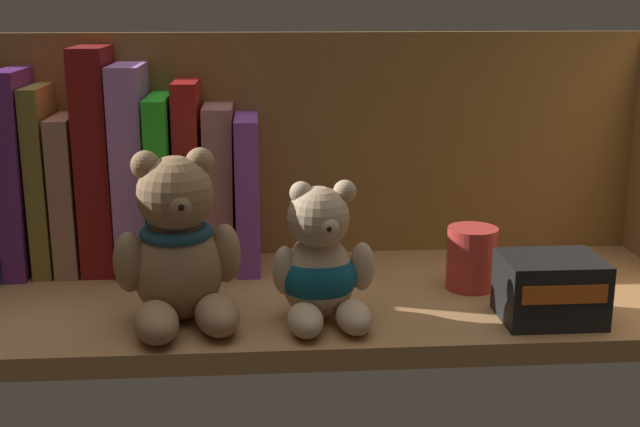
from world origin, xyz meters
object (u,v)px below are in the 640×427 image
book_3 (47,177)px  book_5 (100,158)px  teddy_bear_smaller (324,267)px  book_4 (72,191)px  book_2 (23,170)px  book_9 (220,185)px  small_product_box (550,289)px  book_8 (190,173)px  teddy_bear_larger (178,251)px  book_10 (248,189)px  book_1 (0,183)px  pillar_candle (472,258)px  book_7 (165,180)px  book_6 (135,166)px

book_3 → book_5: (5.58, 0.00, 1.93)cm
book_3 → teddy_bear_smaller: bearing=-32.2°
book_4 → teddy_bear_smaller: 30.90cm
book_5 → book_4: bearing=180.0°
book_2 → teddy_bear_smaller: book_2 is taller
book_9 → small_product_box: (29.85, -18.81, -5.65)cm
book_5 → book_8: size_ratio=1.18×
book_2 → teddy_bear_larger: (17.43, -16.93, -3.92)cm
book_5 → book_10: (15.34, -0.00, -3.55)cm
book_1 → book_10: bearing=-0.0°
book_2 → book_5: 8.05cm
pillar_candle → book_5: bearing=164.6°
book_3 → small_product_box: 51.78cm
book_9 → small_product_box: bearing=-32.2°
book_2 → book_3: (2.40, -0.00, -0.85)cm
book_7 → book_9: 5.79cm
book_5 → book_6: bearing=0.0°
book_3 → book_9: (17.91, 0.00, -1.10)cm
book_3 → book_7: 12.17cm
book_7 → book_9: (5.75, 0.00, -0.60)cm
book_7 → book_9: size_ratio=1.07×
book_2 → book_8: book_2 is taller
book_2 → teddy_bear_larger: bearing=-44.2°
book_6 → teddy_bear_larger: bearing=-70.9°
book_4 → book_8: bearing=0.0°
book_1 → small_product_box: size_ratio=2.09×
small_product_box → book_1: bearing=160.3°
book_6 → small_product_box: size_ratio=2.46×
book_4 → small_product_box: size_ratio=1.87×
book_4 → book_8: book_8 is taller
book_7 → book_5: bearing=180.0°
book_8 → book_7: bearing=180.0°
book_5 → teddy_bear_smaller: size_ratio=1.83×
book_6 → book_9: 9.01cm
book_6 → book_9: book_6 is taller
book_10 → book_3: bearing=180.0°
book_3 → book_7: bearing=0.0°
book_4 → book_5: book_5 is taller
book_7 → book_10: book_7 is taller
small_product_box → book_3: bearing=158.5°
pillar_candle → book_9: bearing=157.6°
book_1 → book_9: (22.79, -0.00, -0.54)cm
book_1 → book_2: 2.85cm
book_10 → small_product_box: (26.85, -18.81, -5.14)cm
book_3 → book_8: 14.83cm
book_1 → book_5: size_ratio=0.79×
book_6 → small_product_box: 43.64cm
book_1 → book_4: bearing=-0.0°
book_5 → book_9: (12.33, 0.00, -3.03)cm
small_product_box → book_7: bearing=152.2°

